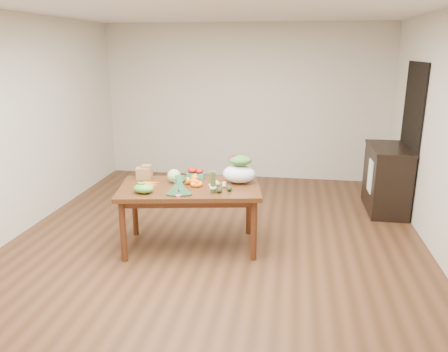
% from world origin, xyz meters
% --- Properties ---
extents(floor, '(6.00, 6.00, 0.00)m').
position_xyz_m(floor, '(0.00, 0.00, 0.00)').
color(floor, '#56331D').
rests_on(floor, ground).
extents(ceiling, '(5.00, 6.00, 0.02)m').
position_xyz_m(ceiling, '(0.00, 0.00, 2.70)').
color(ceiling, white).
rests_on(ceiling, room_walls).
extents(room_walls, '(5.02, 6.02, 2.70)m').
position_xyz_m(room_walls, '(0.00, 0.00, 1.35)').
color(room_walls, beige).
rests_on(room_walls, floor).
extents(dining_table, '(1.72, 1.15, 0.75)m').
position_xyz_m(dining_table, '(-0.28, -0.08, 0.38)').
color(dining_table, '#4E2A12').
rests_on(dining_table, floor).
extents(doorway_dark, '(0.02, 1.00, 2.10)m').
position_xyz_m(doorway_dark, '(2.48, 1.60, 1.05)').
color(doorway_dark, black).
rests_on(doorway_dark, floor).
extents(cabinet, '(0.52, 1.02, 0.94)m').
position_xyz_m(cabinet, '(2.22, 1.57, 0.47)').
color(cabinet, black).
rests_on(cabinet, floor).
extents(dish_towel, '(0.02, 0.28, 0.45)m').
position_xyz_m(dish_towel, '(1.96, 1.40, 0.55)').
color(dish_towel, white).
rests_on(dish_towel, cabinet).
extents(paper_bag, '(0.26, 0.23, 0.16)m').
position_xyz_m(paper_bag, '(-0.90, 0.14, 0.83)').
color(paper_bag, '#8F5F40').
rests_on(paper_bag, dining_table).
extents(cabbage, '(0.16, 0.16, 0.16)m').
position_xyz_m(cabbage, '(-0.49, 0.04, 0.83)').
color(cabbage, '#9BD179').
rests_on(cabbage, dining_table).
extents(strawberry_basket_a, '(0.14, 0.14, 0.11)m').
position_xyz_m(strawberry_basket_a, '(-0.31, 0.22, 0.81)').
color(strawberry_basket_a, '#AD1B0B').
rests_on(strawberry_basket_a, dining_table).
extents(strawberry_basket_b, '(0.12, 0.12, 0.10)m').
position_xyz_m(strawberry_basket_b, '(-0.23, 0.25, 0.80)').
color(strawberry_basket_b, red).
rests_on(strawberry_basket_b, dining_table).
extents(orange_a, '(0.09, 0.09, 0.09)m').
position_xyz_m(orange_a, '(-0.32, -0.01, 0.79)').
color(orange_a, orange).
rests_on(orange_a, dining_table).
extents(orange_b, '(0.09, 0.09, 0.09)m').
position_xyz_m(orange_b, '(-0.26, 0.11, 0.79)').
color(orange_b, orange).
rests_on(orange_b, dining_table).
extents(orange_c, '(0.08, 0.08, 0.08)m').
position_xyz_m(orange_c, '(-0.24, -0.02, 0.79)').
color(orange_c, orange).
rests_on(orange_c, dining_table).
extents(mandarin_cluster, '(0.21, 0.21, 0.08)m').
position_xyz_m(mandarin_cluster, '(-0.19, -0.06, 0.79)').
color(mandarin_cluster, orange).
rests_on(mandarin_cluster, dining_table).
extents(carrots, '(0.25, 0.25, 0.03)m').
position_xyz_m(carrots, '(-0.74, -0.13, 0.76)').
color(carrots, orange).
rests_on(carrots, dining_table).
extents(snap_pea_bag, '(0.23, 0.17, 0.10)m').
position_xyz_m(snap_pea_bag, '(-0.72, -0.39, 0.80)').
color(snap_pea_bag, '#569C34').
rests_on(snap_pea_bag, dining_table).
extents(kale_bunch, '(0.39, 0.45, 0.16)m').
position_xyz_m(kale_bunch, '(-0.33, -0.36, 0.83)').
color(kale_bunch, black).
rests_on(kale_bunch, dining_table).
extents(asparagus_bundle, '(0.10, 0.13, 0.26)m').
position_xyz_m(asparagus_bundle, '(0.03, -0.27, 0.88)').
color(asparagus_bundle, '#5B7E3A').
rests_on(asparagus_bundle, dining_table).
extents(potato_a, '(0.05, 0.04, 0.04)m').
position_xyz_m(potato_a, '(-0.04, -0.06, 0.77)').
color(potato_a, '#D9B17D').
rests_on(potato_a, dining_table).
extents(potato_b, '(0.06, 0.05, 0.05)m').
position_xyz_m(potato_b, '(0.04, -0.01, 0.77)').
color(potato_b, tan).
rests_on(potato_b, dining_table).
extents(potato_c, '(0.05, 0.05, 0.05)m').
position_xyz_m(potato_c, '(0.11, 0.02, 0.77)').
color(potato_c, tan).
rests_on(potato_c, dining_table).
extents(potato_d, '(0.06, 0.05, 0.05)m').
position_xyz_m(potato_d, '(0.01, 0.04, 0.77)').
color(potato_d, '#D9B47D').
rests_on(potato_d, dining_table).
extents(potato_e, '(0.05, 0.04, 0.04)m').
position_xyz_m(potato_e, '(0.12, -0.07, 0.77)').
color(potato_e, tan).
rests_on(potato_e, dining_table).
extents(avocado_a, '(0.09, 0.11, 0.06)m').
position_xyz_m(avocado_a, '(0.10, -0.25, 0.78)').
color(avocado_a, black).
rests_on(avocado_a, dining_table).
extents(avocado_b, '(0.08, 0.10, 0.06)m').
position_xyz_m(avocado_b, '(0.20, -0.17, 0.78)').
color(avocado_b, black).
rests_on(avocado_b, dining_table).
extents(salad_bag, '(0.43, 0.35, 0.30)m').
position_xyz_m(salad_bag, '(0.26, 0.15, 0.90)').
color(salad_bag, white).
rests_on(salad_bag, dining_table).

